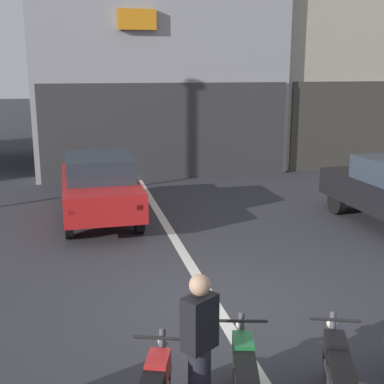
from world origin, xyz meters
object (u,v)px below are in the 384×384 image
Objects in this scene: motorcycle_black_row_centre at (337,377)px; car_red_crossing_near at (100,185)px; person_by_motorcycles at (200,349)px; motorcycle_green_row_left_mid at (244,379)px.

car_red_crossing_near is at bearing 104.41° from motorcycle_black_row_centre.
car_red_crossing_near is at bearing 94.44° from person_by_motorcycles.
motorcycle_black_row_centre is 0.95× the size of person_by_motorcycles.
motorcycle_black_row_centre is (2.05, -8.00, -0.43)m from car_red_crossing_near.
motorcycle_green_row_left_mid is at bearing -4.22° from person_by_motorcycles.
car_red_crossing_near is 2.47× the size of person_by_motorcycles.
motorcycle_green_row_left_mid is 1.00m from motorcycle_black_row_centre.
motorcycle_black_row_centre is 1.52m from person_by_motorcycles.
person_by_motorcycles is at bearing 170.93° from motorcycle_black_row_centre.
car_red_crossing_near reaches higher than motorcycle_black_row_centre.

